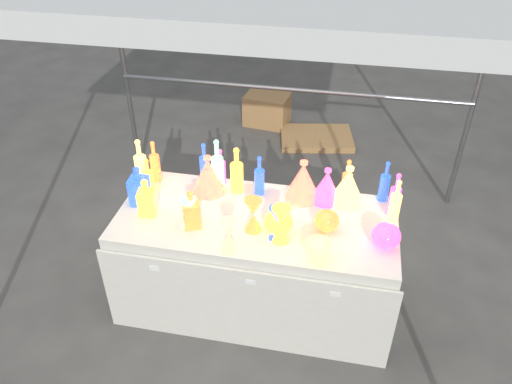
% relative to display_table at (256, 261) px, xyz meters
% --- Properties ---
extents(ground, '(80.00, 80.00, 0.00)m').
position_rel_display_table_xyz_m(ground, '(-0.00, 0.01, -0.37)').
color(ground, '#5F5D58').
rests_on(ground, ground).
extents(display_table, '(1.84, 0.83, 0.75)m').
position_rel_display_table_xyz_m(display_table, '(0.00, 0.00, 0.00)').
color(display_table, silver).
rests_on(display_table, ground).
extents(cardboard_box_closed, '(0.54, 0.42, 0.36)m').
position_rel_display_table_xyz_m(cardboard_box_closed, '(-0.41, 2.73, -0.20)').
color(cardboard_box_closed, tan).
rests_on(cardboard_box_closed, ground).
extents(cardboard_box_flat, '(0.87, 0.69, 0.07)m').
position_rel_display_table_xyz_m(cardboard_box_flat, '(0.21, 2.43, -0.34)').
color(cardboard_box_flat, tan).
rests_on(cardboard_box_flat, ground).
extents(bottle_0, '(0.07, 0.07, 0.27)m').
position_rel_display_table_xyz_m(bottle_0, '(-0.77, 0.15, 0.51)').
color(bottle_0, red).
rests_on(bottle_0, display_table).
extents(bottle_1, '(0.09, 0.09, 0.30)m').
position_rel_display_table_xyz_m(bottle_1, '(-0.44, 0.36, 0.53)').
color(bottle_1, '#157846').
rests_on(bottle_1, display_table).
extents(bottle_2, '(0.09, 0.09, 0.31)m').
position_rel_display_table_xyz_m(bottle_2, '(-0.78, 0.30, 0.53)').
color(bottle_2, '#FFA11A').
rests_on(bottle_2, display_table).
extents(bottle_3, '(0.08, 0.08, 0.27)m').
position_rel_display_table_xyz_m(bottle_3, '(-0.32, 0.36, 0.51)').
color(bottle_3, blue).
rests_on(bottle_3, display_table).
extents(bottle_4, '(0.11, 0.11, 0.36)m').
position_rel_display_table_xyz_m(bottle_4, '(-0.85, 0.23, 0.56)').
color(bottle_4, '#168C80').
rests_on(bottle_4, display_table).
extents(bottle_5, '(0.09, 0.09, 0.38)m').
position_rel_display_table_xyz_m(bottle_5, '(-0.32, 0.29, 0.57)').
color(bottle_5, '#D12986').
rests_on(bottle_5, display_table).
extents(bottle_6, '(0.11, 0.11, 0.34)m').
position_rel_display_table_xyz_m(bottle_6, '(-0.19, 0.28, 0.55)').
color(bottle_6, red).
rests_on(bottle_6, display_table).
extents(bottle_7, '(0.09, 0.09, 0.29)m').
position_rel_display_table_xyz_m(bottle_7, '(-0.03, 0.28, 0.52)').
color(bottle_7, '#157846').
rests_on(bottle_7, display_table).
extents(decanter_0, '(0.12, 0.12, 0.26)m').
position_rel_display_table_xyz_m(decanter_0, '(-0.69, -0.09, 0.51)').
color(decanter_0, red).
rests_on(decanter_0, display_table).
extents(decanter_1, '(0.14, 0.14, 0.26)m').
position_rel_display_table_xyz_m(decanter_1, '(-0.38, -0.15, 0.51)').
color(decanter_1, '#FFA11A').
rests_on(decanter_1, display_table).
extents(decanter_2, '(0.13, 0.13, 0.28)m').
position_rel_display_table_xyz_m(decanter_2, '(-0.78, 0.02, 0.52)').
color(decanter_2, '#157846').
rests_on(decanter_2, display_table).
extents(hourglass_0, '(0.15, 0.15, 0.23)m').
position_rel_display_table_xyz_m(hourglass_0, '(0.01, -0.11, 0.49)').
color(hourglass_0, '#FFA11A').
rests_on(hourglass_0, display_table).
extents(hourglass_2, '(0.12, 0.12, 0.21)m').
position_rel_display_table_xyz_m(hourglass_2, '(-0.10, -0.33, 0.48)').
color(hourglass_2, '#168C80').
rests_on(hourglass_2, display_table).
extents(hourglass_3, '(0.11, 0.11, 0.21)m').
position_rel_display_table_xyz_m(hourglass_3, '(-0.39, -0.15, 0.48)').
color(hourglass_3, '#D12986').
rests_on(hourglass_3, display_table).
extents(hourglass_4, '(0.16, 0.16, 0.24)m').
position_rel_display_table_xyz_m(hourglass_4, '(0.19, -0.18, 0.50)').
color(hourglass_4, red).
rests_on(hourglass_4, display_table).
extents(hourglass_5, '(0.14, 0.14, 0.22)m').
position_rel_display_table_xyz_m(hourglass_5, '(0.17, -0.16, 0.49)').
color(hourglass_5, '#157846').
rests_on(hourglass_5, display_table).
extents(globe_0, '(0.20, 0.20, 0.14)m').
position_rel_display_table_xyz_m(globe_0, '(0.16, -0.11, 0.45)').
color(globe_0, red).
rests_on(globe_0, display_table).
extents(globe_1, '(0.22, 0.22, 0.13)m').
position_rel_display_table_xyz_m(globe_1, '(0.43, -0.30, 0.44)').
color(globe_1, '#168C80').
rests_on(globe_1, display_table).
extents(globe_2, '(0.19, 0.19, 0.13)m').
position_rel_display_table_xyz_m(globe_2, '(0.45, -0.02, 0.44)').
color(globe_2, '#FFA11A').
rests_on(globe_2, display_table).
extents(globe_3, '(0.21, 0.21, 0.14)m').
position_rel_display_table_xyz_m(globe_3, '(0.80, -0.12, 0.45)').
color(globe_3, blue).
rests_on(globe_3, display_table).
extents(lampshade_0, '(0.27, 0.27, 0.27)m').
position_rel_display_table_xyz_m(lampshade_0, '(-0.37, 0.24, 0.51)').
color(lampshade_0, gold).
rests_on(lampshade_0, display_table).
extents(lampshade_1, '(0.30, 0.30, 0.28)m').
position_rel_display_table_xyz_m(lampshade_1, '(0.26, 0.29, 0.52)').
color(lampshade_1, gold).
rests_on(lampshade_1, display_table).
extents(lampshade_2, '(0.23, 0.23, 0.24)m').
position_rel_display_table_xyz_m(lampshade_2, '(0.42, 0.29, 0.50)').
color(lampshade_2, blue).
rests_on(lampshade_2, display_table).
extents(lampshade_3, '(0.26, 0.26, 0.28)m').
position_rel_display_table_xyz_m(lampshade_3, '(0.56, 0.29, 0.51)').
color(lampshade_3, '#168C80').
rests_on(lampshade_3, display_table).
extents(bottle_8, '(0.07, 0.07, 0.30)m').
position_rel_display_table_xyz_m(bottle_8, '(0.80, 0.37, 0.53)').
color(bottle_8, '#157846').
rests_on(bottle_8, display_table).
extents(bottle_9, '(0.08, 0.08, 0.30)m').
position_rel_display_table_xyz_m(bottle_9, '(0.55, 0.34, 0.53)').
color(bottle_9, '#FFA11A').
rests_on(bottle_9, display_table).
extents(bottle_10, '(0.08, 0.08, 0.31)m').
position_rel_display_table_xyz_m(bottle_10, '(0.86, 0.22, 0.53)').
color(bottle_10, blue).
rests_on(bottle_10, display_table).
extents(bottle_11, '(0.08, 0.08, 0.31)m').
position_rel_display_table_xyz_m(bottle_11, '(0.86, 0.14, 0.53)').
color(bottle_11, '#168C80').
rests_on(bottle_11, display_table).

